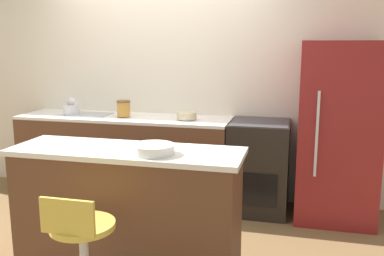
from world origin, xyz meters
TOP-DOWN VIEW (x-y plane):
  - ground_plane at (0.00, 0.00)m, footprint 14.00×14.00m
  - wall_back at (0.00, 0.67)m, footprint 8.00×0.06m
  - back_counter at (-0.35, 0.33)m, footprint 2.35×0.62m
  - kitchen_island at (0.25, -1.04)m, footprint 1.79×0.58m
  - oven_range at (1.13, 0.33)m, footprint 0.60×0.64m
  - refrigerator at (1.88, 0.31)m, footprint 0.75×0.69m
  - stool_chair at (0.19, -1.66)m, footprint 0.42×0.42m
  - kettle at (-0.96, 0.30)m, footprint 0.18×0.18m
  - mixing_bowl at (0.37, 0.30)m, footprint 0.21×0.21m
  - canister_jar at (-0.34, 0.30)m, footprint 0.15×0.15m
  - fruit_bowl at (0.50, -1.13)m, footprint 0.31×0.31m

SIDE VIEW (x-z plane):
  - ground_plane at x=0.00m, z-range 0.00..0.00m
  - stool_chair at x=0.19m, z-range 0.01..0.82m
  - back_counter at x=-0.35m, z-range 0.00..0.94m
  - kitchen_island at x=0.25m, z-range 0.00..0.94m
  - oven_range at x=1.13m, z-range 0.00..0.95m
  - refrigerator at x=1.88m, z-range 0.00..1.75m
  - fruit_bowl at x=0.50m, z-range 0.94..1.01m
  - mixing_bowl at x=0.37m, z-range 0.95..1.02m
  - kettle at x=-0.96m, z-range 0.92..1.11m
  - canister_jar at x=-0.34m, z-range 0.95..1.12m
  - wall_back at x=0.00m, z-range 0.00..2.60m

